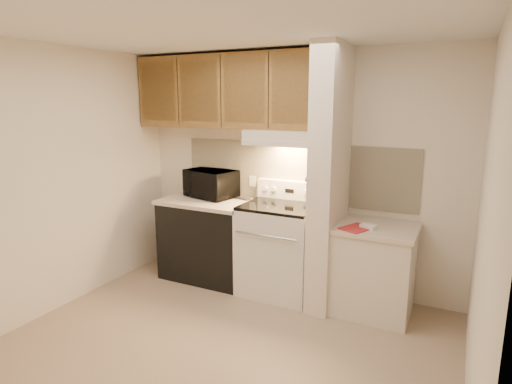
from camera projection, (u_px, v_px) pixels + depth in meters
The scene contains 50 objects.
floor at pixel (224, 345), 3.54m from camera, with size 3.60×3.60×0.00m, color tan.
ceiling at pixel (218, 27), 3.02m from camera, with size 3.60×3.60×0.00m, color white.
wall_back at pixel (293, 171), 4.60m from camera, with size 3.60×0.02×2.50m, color silver.
wall_left at pixel (59, 180), 4.07m from camera, with size 0.02×3.00×2.50m, color silver.
wall_right at pixel (486, 229), 2.50m from camera, with size 0.02×3.00×2.50m, color silver.
backsplash at pixel (293, 172), 4.59m from camera, with size 2.60×0.02×0.63m, color #FFF2CC.
range_body at pixel (280, 250), 4.46m from camera, with size 0.76×0.65×0.92m, color silver.
oven_window at pixel (267, 256), 4.17m from camera, with size 0.50×0.01×0.30m, color black.
oven_handle at pixel (265, 236), 4.10m from camera, with size 0.02×0.02×0.65m, color silver.
cooktop at pixel (280, 206), 4.36m from camera, with size 0.74×0.64×0.03m, color black.
range_backguard at pixel (291, 190), 4.59m from camera, with size 0.76×0.08×0.20m, color silver.
range_display at pixel (289, 191), 4.55m from camera, with size 0.10×0.01×0.04m, color black.
range_knob_left_outer at pixel (266, 189), 4.67m from camera, with size 0.05×0.05×0.02m, color silver.
range_knob_left_inner at pixel (274, 189), 4.63m from camera, with size 0.05×0.05×0.02m, color silver.
range_knob_right_inner at pixel (305, 192), 4.47m from camera, with size 0.05×0.05×0.02m, color silver.
range_knob_right_outer at pixel (314, 193), 4.43m from camera, with size 0.05×0.05×0.02m, color silver.
dishwasher_front at pixel (209, 240), 4.86m from camera, with size 1.00×0.63×0.87m, color black.
left_countertop at pixel (208, 201), 4.76m from camera, with size 1.04×0.67×0.04m, color beige.
spoon_rest at pixel (241, 198), 4.80m from camera, with size 0.24×0.07×0.02m, color black.
teal_jar at pixel (193, 189), 5.10m from camera, with size 0.08×0.08×0.09m, color #2E685C.
outlet at pixel (253, 181), 4.82m from camera, with size 0.08×0.01×0.12m, color beige.
microwave at pixel (211, 183), 4.87m from camera, with size 0.56×0.38×0.31m, color black.
partition_pillar at pixel (330, 180), 4.07m from camera, with size 0.22×0.70×2.50m, color beige.
pillar_trim at pixel (318, 174), 4.11m from camera, with size 0.01×0.70×0.04m, color olive.
knife_strip at pixel (316, 173), 4.06m from camera, with size 0.02×0.42×0.04m, color black.
knife_blade_a at pixel (309, 186), 3.95m from camera, with size 0.01×0.04×0.16m, color silver.
knife_handle_a at pixel (309, 170), 3.92m from camera, with size 0.02×0.02×0.10m, color black.
knife_blade_b at pixel (312, 185), 4.03m from camera, with size 0.01×0.04×0.18m, color silver.
knife_handle_b at pixel (313, 168), 4.00m from camera, with size 0.02×0.02×0.10m, color black.
knife_blade_c at pixel (314, 185), 4.10m from camera, with size 0.01×0.04×0.20m, color silver.
knife_handle_c at pixel (315, 167), 4.05m from camera, with size 0.02×0.02×0.10m, color black.
knife_blade_d at pixel (317, 182), 4.15m from camera, with size 0.01×0.04×0.16m, color silver.
knife_handle_d at pixel (318, 166), 4.14m from camera, with size 0.02×0.02×0.10m, color black.
knife_blade_e at pixel (320, 181), 4.23m from camera, with size 0.01×0.04×0.18m, color silver.
knife_handle_e at pixel (320, 165), 4.20m from camera, with size 0.02×0.02×0.10m, color black.
oven_mitt at pixel (322, 183), 4.29m from camera, with size 0.03×0.10×0.23m, color gray.
right_cab_base at pixel (374, 272), 4.04m from camera, with size 0.70×0.60×0.81m, color beige.
right_countertop at pixel (376, 229), 3.96m from camera, with size 0.74×0.64×0.04m, color beige.
red_folder at pixel (357, 228), 3.88m from camera, with size 0.22×0.30×0.01m, color #B6282C.
white_box at pixel (369, 227), 3.88m from camera, with size 0.14×0.09×0.04m, color white.
range_hood at pixel (286, 137), 4.33m from camera, with size 0.78×0.44×0.15m, color beige.
hood_lip at pixel (278, 144), 4.15m from camera, with size 0.78×0.04×0.06m, color beige.
upper_cabinets at pixel (229, 92), 4.57m from camera, with size 2.18×0.33×0.77m, color olive.
cab_door_a at pixel (158, 92), 4.79m from camera, with size 0.46×0.01×0.63m, color olive.
cab_gap_a at pixel (178, 92), 4.67m from camera, with size 0.01×0.01×0.73m, color black.
cab_door_b at pixel (199, 92), 4.55m from camera, with size 0.46×0.01×0.63m, color olive.
cab_gap_b at pixel (221, 91), 4.43m from camera, with size 0.01×0.01×0.73m, color black.
cab_door_c at pixel (244, 91), 4.31m from camera, with size 0.46×0.01×0.63m, color olive.
cab_gap_c at pixel (268, 91), 4.19m from camera, with size 0.01×0.01×0.73m, color black.
cab_door_d at pixel (294, 90), 4.08m from camera, with size 0.46×0.01×0.63m, color olive.
Camera 1 is at (1.67, -2.75, 1.98)m, focal length 30.00 mm.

